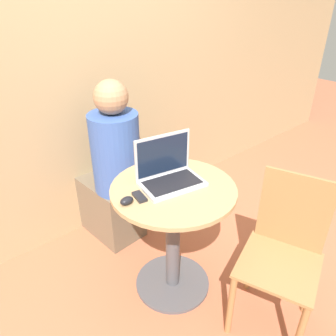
% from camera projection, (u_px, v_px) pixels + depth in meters
% --- Properties ---
extents(ground_plane, '(12.00, 12.00, 0.00)m').
position_uv_depth(ground_plane, '(172.00, 283.00, 2.18)').
color(ground_plane, '#B26042').
extents(back_wall, '(7.00, 0.05, 2.60)m').
position_uv_depth(back_wall, '(79.00, 60.00, 2.18)').
color(back_wall, tan).
rests_on(back_wall, ground_plane).
extents(round_table, '(0.71, 0.71, 0.76)m').
position_uv_depth(round_table, '(173.00, 223.00, 1.94)').
color(round_table, '#4C4C51').
rests_on(round_table, ground_plane).
extents(laptop, '(0.38, 0.28, 0.27)m').
position_uv_depth(laptop, '(169.00, 173.00, 1.83)').
color(laptop, '#B7B7BC').
rests_on(laptop, round_table).
extents(cell_phone, '(0.07, 0.11, 0.02)m').
position_uv_depth(cell_phone, '(139.00, 197.00, 1.72)').
color(cell_phone, black).
rests_on(cell_phone, round_table).
extents(computer_mouse, '(0.07, 0.05, 0.04)m').
position_uv_depth(computer_mouse, '(127.00, 201.00, 1.67)').
color(computer_mouse, black).
rests_on(computer_mouse, round_table).
extents(chair_empty, '(0.51, 0.51, 0.91)m').
position_uv_depth(chair_empty, '(282.00, 254.00, 1.77)').
color(chair_empty, '#9E7042').
rests_on(chair_empty, ground_plane).
extents(person_seated, '(0.35, 0.52, 1.24)m').
position_uv_depth(person_seated, '(113.00, 177.00, 2.37)').
color(person_seated, brown).
rests_on(person_seated, ground_plane).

